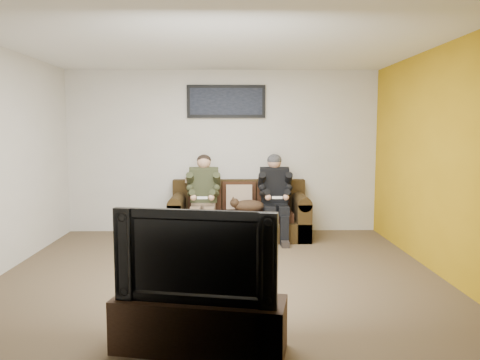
{
  "coord_description": "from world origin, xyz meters",
  "views": [
    {
      "loc": [
        0.13,
        -5.31,
        1.65
      ],
      "look_at": [
        0.26,
        1.2,
        0.95
      ],
      "focal_mm": 35.0,
      "sensor_mm": 36.0,
      "label": 1
    }
  ],
  "objects_px": {
    "television": "(199,253)",
    "cat": "(248,206)",
    "person_left": "(204,193)",
    "framed_poster": "(226,101)",
    "tv_stand": "(199,324)",
    "person_right": "(275,192)",
    "sofa": "(239,216)"
  },
  "relations": [
    {
      "from": "person_right",
      "to": "cat",
      "type": "relative_size",
      "value": 1.95
    },
    {
      "from": "framed_poster",
      "to": "person_right",
      "type": "bearing_deg",
      "value": -37.42
    },
    {
      "from": "person_left",
      "to": "framed_poster",
      "type": "bearing_deg",
      "value": 59.05
    },
    {
      "from": "cat",
      "to": "person_right",
      "type": "bearing_deg",
      "value": 8.1
    },
    {
      "from": "television",
      "to": "cat",
      "type": "bearing_deg",
      "value": 93.42
    },
    {
      "from": "person_right",
      "to": "tv_stand",
      "type": "height_order",
      "value": "person_right"
    },
    {
      "from": "person_right",
      "to": "sofa",
      "type": "bearing_deg",
      "value": 162.05
    },
    {
      "from": "sofa",
      "to": "person_left",
      "type": "xyz_separation_m",
      "value": [
        -0.54,
        -0.18,
        0.39
      ]
    },
    {
      "from": "person_left",
      "to": "tv_stand",
      "type": "relative_size",
      "value": 0.99
    },
    {
      "from": "sofa",
      "to": "television",
      "type": "distance_m",
      "value": 3.82
    },
    {
      "from": "framed_poster",
      "to": "person_left",
      "type": "bearing_deg",
      "value": -120.95
    },
    {
      "from": "person_right",
      "to": "person_left",
      "type": "bearing_deg",
      "value": -179.98
    },
    {
      "from": "cat",
      "to": "television",
      "type": "distance_m",
      "value": 3.58
    },
    {
      "from": "person_left",
      "to": "tv_stand",
      "type": "xyz_separation_m",
      "value": [
        0.17,
        -3.6,
        -0.51
      ]
    },
    {
      "from": "sofa",
      "to": "person_right",
      "type": "height_order",
      "value": "person_right"
    },
    {
      "from": "sofa",
      "to": "framed_poster",
      "type": "relative_size",
      "value": 1.68
    },
    {
      "from": "tv_stand",
      "to": "television",
      "type": "relative_size",
      "value": 1.08
    },
    {
      "from": "sofa",
      "to": "television",
      "type": "relative_size",
      "value": 1.76
    },
    {
      "from": "person_right",
      "to": "cat",
      "type": "bearing_deg",
      "value": -171.9
    },
    {
      "from": "person_right",
      "to": "framed_poster",
      "type": "height_order",
      "value": "framed_poster"
    },
    {
      "from": "person_left",
      "to": "cat",
      "type": "distance_m",
      "value": 0.7
    },
    {
      "from": "person_left",
      "to": "person_right",
      "type": "distance_m",
      "value": 1.08
    },
    {
      "from": "television",
      "to": "person_right",
      "type": "bearing_deg",
      "value": 87.22
    },
    {
      "from": "person_left",
      "to": "television",
      "type": "bearing_deg",
      "value": -87.27
    },
    {
      "from": "person_left",
      "to": "television",
      "type": "xyz_separation_m",
      "value": [
        0.17,
        -3.6,
        0.03
      ]
    },
    {
      "from": "person_left",
      "to": "tv_stand",
      "type": "distance_m",
      "value": 3.64
    },
    {
      "from": "sofa",
      "to": "tv_stand",
      "type": "relative_size",
      "value": 1.64
    },
    {
      "from": "framed_poster",
      "to": "sofa",
      "type": "bearing_deg",
      "value": -62.91
    },
    {
      "from": "cat",
      "to": "television",
      "type": "relative_size",
      "value": 0.55
    },
    {
      "from": "framed_poster",
      "to": "television",
      "type": "height_order",
      "value": "framed_poster"
    },
    {
      "from": "sofa",
      "to": "television",
      "type": "bearing_deg",
      "value": -95.57
    },
    {
      "from": "tv_stand",
      "to": "framed_poster",
      "type": "bearing_deg",
      "value": 99.05
    }
  ]
}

